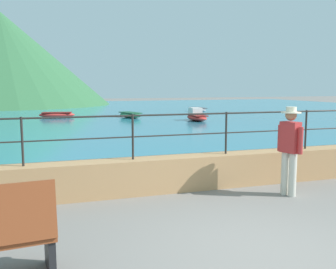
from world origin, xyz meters
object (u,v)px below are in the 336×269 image
Objects in this scene: boat_3 at (57,115)px; boat_0 at (196,116)px; person_walking at (290,146)px; boat_1 at (198,110)px; boat_2 at (130,115)px.

boat_0 is at bearing -31.86° from boat_3.
boat_0 reaches higher than boat_3.
boat_0 is at bearing 74.01° from person_walking.
boat_1 is at bearing 71.51° from person_walking.
person_walking is at bearing -108.49° from boat_1.
person_walking reaches higher than boat_2.
person_walking is 0.75× the size of boat_0.
boat_0 is at bearing -113.74° from boat_1.
boat_0 is (4.31, 15.04, -0.65)m from person_walking.
boat_0 is 0.95× the size of boat_2.
person_walking is 0.72× the size of boat_3.
boat_2 is at bearing -19.10° from boat_3.
person_walking reaches higher than boat_0.
boat_0 is 9.28m from boat_3.
boat_2 is (1.00, 18.35, -0.72)m from person_walking.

